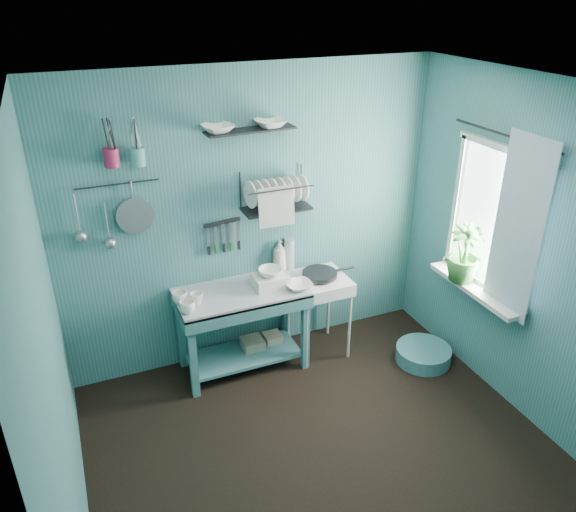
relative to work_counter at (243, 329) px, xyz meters
name	(u,v)px	position (x,y,z in m)	size (l,w,h in m)	color
floor	(328,459)	(0.20, -1.24, -0.38)	(3.20, 3.20, 0.00)	black
ceiling	(344,97)	(0.20, -1.24, 2.12)	(3.20, 3.20, 0.00)	silver
wall_back	(252,220)	(0.20, 0.26, 0.87)	(3.20, 3.20, 0.00)	#346A6B
wall_front	(511,495)	(0.20, -2.74, 0.87)	(3.20, 3.20, 0.00)	#346A6B
wall_left	(54,371)	(-1.40, -1.24, 0.87)	(3.00, 3.00, 0.00)	#346A6B
wall_right	(537,261)	(1.80, -1.24, 0.87)	(3.00, 3.00, 0.00)	#346A6B
work_counter	(243,329)	(0.00, 0.00, 0.00)	(1.07, 0.53, 0.76)	#336A6C
mug_left	(187,307)	(-0.48, -0.16, 0.43)	(0.12, 0.12, 0.10)	white
mug_mid	(197,298)	(-0.38, -0.06, 0.42)	(0.10, 0.10, 0.09)	white
mug_right	(180,298)	(-0.50, 0.00, 0.43)	(0.12, 0.12, 0.10)	white
wash_tub	(270,281)	(0.25, -0.02, 0.43)	(0.28, 0.22, 0.10)	silver
tub_bowl	(270,272)	(0.25, -0.02, 0.51)	(0.20, 0.20, 0.06)	white
soap_bottle	(279,255)	(0.42, 0.20, 0.53)	(0.12, 0.12, 0.30)	silver
water_bottle	(289,254)	(0.52, 0.22, 0.52)	(0.09, 0.09, 0.28)	#A4AEB7
counter_bowl	(299,286)	(0.45, -0.15, 0.40)	(0.22, 0.22, 0.05)	white
hotplate_stand	(318,315)	(0.70, -0.03, 0.00)	(0.47, 0.47, 0.75)	silver
frying_pan	(320,274)	(0.70, -0.03, 0.41)	(0.30, 0.30, 0.04)	black
knife_strip	(222,222)	(-0.06, 0.23, 0.90)	(0.32, 0.02, 0.03)	black
dish_rack	(276,191)	(0.37, 0.13, 1.14)	(0.55, 0.24, 0.32)	black
upper_shelf	(250,130)	(0.18, 0.16, 1.64)	(0.70, 0.18, 0.01)	black
shelf_bowl_left	(218,127)	(-0.08, 0.16, 1.69)	(0.24, 0.24, 0.06)	white
shelf_bowl_right	(271,130)	(0.34, 0.16, 1.63)	(0.24, 0.24, 0.06)	white
utensil_cup_magenta	(111,158)	(-0.85, 0.18, 1.54)	(0.11, 0.11, 0.13)	#A71E47
utensil_cup_teal	(137,157)	(-0.67, 0.18, 1.53)	(0.11, 0.11, 0.13)	teal
colander	(135,216)	(-0.73, 0.21, 1.07)	(0.28, 0.28, 0.03)	#96989E
ladle_outer	(77,214)	(-1.14, 0.22, 1.15)	(0.01, 0.01, 0.30)	#96989E
ladle_inner	(106,221)	(-0.94, 0.22, 1.06)	(0.01, 0.01, 0.30)	#96989E
hook_rail	(117,184)	(-0.83, 0.23, 1.33)	(0.01, 0.01, 0.60)	black
window_glass	(494,219)	(1.79, -0.79, 1.02)	(1.10, 1.10, 0.00)	white
windowsill	(474,289)	(1.70, -0.79, 0.43)	(0.16, 0.95, 0.04)	silver
curtain	(518,229)	(1.72, -1.09, 1.07)	(1.35, 1.35, 0.00)	silver
curtain_rod	(504,135)	(1.74, -0.79, 1.67)	(0.02, 0.02, 1.05)	black
potted_plant	(465,253)	(1.67, -0.65, 0.70)	(0.27, 0.27, 0.49)	#316F2C
storage_tin_large	(253,350)	(0.10, 0.05, -0.27)	(0.18, 0.18, 0.22)	gray
storage_tin_small	(273,344)	(0.30, 0.08, -0.28)	(0.15, 0.15, 0.20)	gray
floor_basin	(423,354)	(1.49, -0.54, -0.31)	(0.48, 0.48, 0.13)	teal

